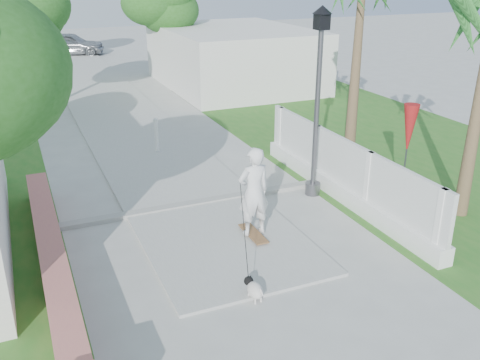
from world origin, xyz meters
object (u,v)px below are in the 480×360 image
skateboarder (248,215)px  dog (254,289)px  bollard (156,134)px  parked_car (69,44)px  street_lamp (318,97)px  patio_umbrella (409,130)px

skateboarder → dog: 1.61m
bollard → dog: size_ratio=2.00×
parked_car → skateboarder: bearing=-163.2°
street_lamp → patio_umbrella: size_ratio=1.93×
street_lamp → patio_umbrella: (1.90, -1.00, -0.74)m
bollard → parked_car: bearing=90.2°
street_lamp → skateboarder: 3.74m
skateboarder → dog: skateboarder is taller
patio_umbrella → bollard: bearing=129.9°
street_lamp → skateboarder: size_ratio=1.93×
bollard → patio_umbrella: patio_umbrella is taller
street_lamp → parked_car: 24.75m
patio_umbrella → skateboarder: patio_umbrella is taller
skateboarder → parked_car: size_ratio=0.57×
bollard → dog: (-0.48, -7.97, -0.38)m
dog → skateboarder: bearing=60.3°
street_lamp → skateboarder: (-2.68, -2.09, -1.56)m
street_lamp → patio_umbrella: street_lamp is taller
skateboarder → dog: (-0.50, -1.38, -0.66)m
bollard → skateboarder: skateboarder is taller
bollard → skateboarder: bearing=-89.8°
street_lamp → dog: size_ratio=8.16×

